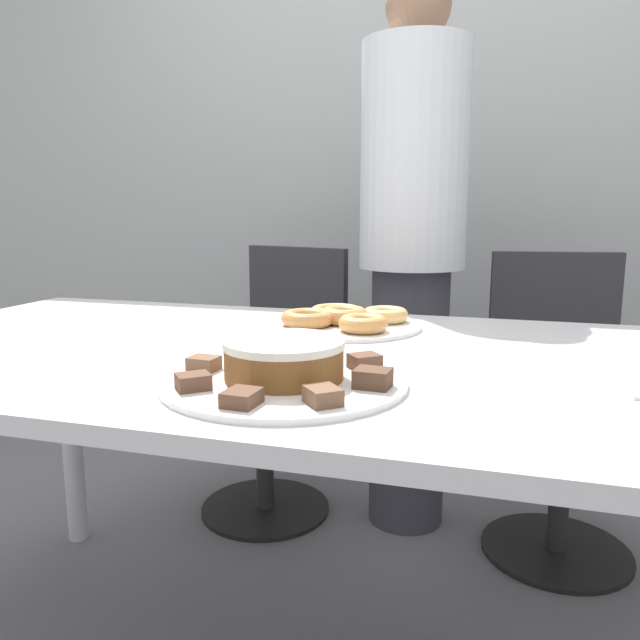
{
  "coord_description": "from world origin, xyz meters",
  "views": [
    {
      "loc": [
        0.35,
        -1.11,
        1.03
      ],
      "look_at": [
        0.01,
        0.01,
        0.82
      ],
      "focal_mm": 35.0,
      "sensor_mm": 36.0,
      "label": 1
    }
  ],
  "objects_px": {
    "office_chair_left": "(274,387)",
    "plate_donuts": "(344,325)",
    "person_standing": "(412,248)",
    "office_chair_right": "(560,412)",
    "frosted_cake": "(284,359)",
    "plate_cake": "(284,381)"
  },
  "relations": [
    {
      "from": "office_chair_right",
      "to": "plate_cake",
      "type": "relative_size",
      "value": 2.32
    },
    {
      "from": "office_chair_left",
      "to": "plate_donuts",
      "type": "height_order",
      "value": "office_chair_left"
    },
    {
      "from": "office_chair_right",
      "to": "frosted_cake",
      "type": "distance_m",
      "value": 1.22
    },
    {
      "from": "office_chair_right",
      "to": "plate_cake",
      "type": "xyz_separation_m",
      "value": [
        -0.5,
        -1.04,
        0.34
      ]
    },
    {
      "from": "plate_cake",
      "to": "person_standing",
      "type": "bearing_deg",
      "value": 87.93
    },
    {
      "from": "person_standing",
      "to": "office_chair_right",
      "type": "height_order",
      "value": "person_standing"
    },
    {
      "from": "person_standing",
      "to": "plate_cake",
      "type": "xyz_separation_m",
      "value": [
        -0.04,
        -1.07,
        -0.14
      ]
    },
    {
      "from": "plate_cake",
      "to": "frosted_cake",
      "type": "bearing_deg",
      "value": 75.96
    },
    {
      "from": "office_chair_right",
      "to": "frosted_cake",
      "type": "bearing_deg",
      "value": -125.61
    },
    {
      "from": "plate_cake",
      "to": "plate_donuts",
      "type": "bearing_deg",
      "value": 93.24
    },
    {
      "from": "person_standing",
      "to": "frosted_cake",
      "type": "height_order",
      "value": "person_standing"
    },
    {
      "from": "office_chair_left",
      "to": "office_chair_right",
      "type": "bearing_deg",
      "value": 14.77
    },
    {
      "from": "person_standing",
      "to": "office_chair_left",
      "type": "xyz_separation_m",
      "value": [
        -0.46,
        -0.03,
        -0.48
      ]
    },
    {
      "from": "office_chair_left",
      "to": "plate_donuts",
      "type": "relative_size",
      "value": 2.53
    },
    {
      "from": "office_chair_right",
      "to": "frosted_cake",
      "type": "relative_size",
      "value": 4.74
    },
    {
      "from": "office_chair_right",
      "to": "plate_donuts",
      "type": "height_order",
      "value": "office_chair_right"
    },
    {
      "from": "person_standing",
      "to": "plate_donuts",
      "type": "height_order",
      "value": "person_standing"
    },
    {
      "from": "person_standing",
      "to": "plate_cake",
      "type": "height_order",
      "value": "person_standing"
    },
    {
      "from": "person_standing",
      "to": "plate_donuts",
      "type": "bearing_deg",
      "value": -96.41
    },
    {
      "from": "person_standing",
      "to": "plate_donuts",
      "type": "distance_m",
      "value": 0.61
    },
    {
      "from": "office_chair_left",
      "to": "plate_donuts",
      "type": "xyz_separation_m",
      "value": [
        0.39,
        -0.56,
        0.34
      ]
    },
    {
      "from": "office_chair_left",
      "to": "plate_donuts",
      "type": "distance_m",
      "value": 0.76
    }
  ]
}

